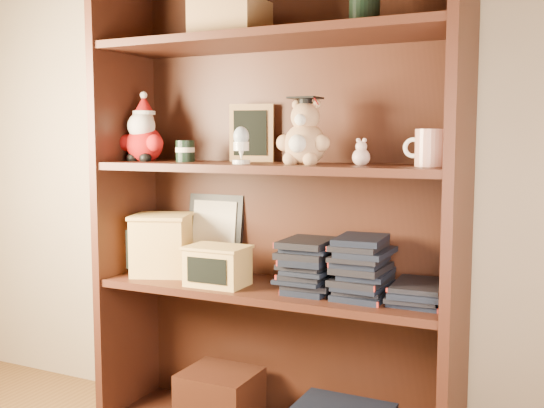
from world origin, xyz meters
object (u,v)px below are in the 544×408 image
at_px(bookcase, 278,215).
at_px(teacher_mug, 429,148).
at_px(grad_teddy_bear, 304,138).
at_px(treats_box, 161,244).

height_order(bookcase, teacher_mug, bookcase).
xyz_separation_m(bookcase, grad_teddy_bear, (0.12, -0.06, 0.25)).
distance_m(teacher_mug, treats_box, 0.99).
height_order(teacher_mug, treats_box, teacher_mug).
bearing_deg(teacher_mug, treats_box, -179.94).
bearing_deg(treats_box, teacher_mug, 0.06).
relative_size(teacher_mug, treats_box, 0.48).
bearing_deg(bookcase, grad_teddy_bear, -25.97).
bearing_deg(teacher_mug, grad_teddy_bear, -179.03).
relative_size(grad_teddy_bear, teacher_mug, 1.78).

